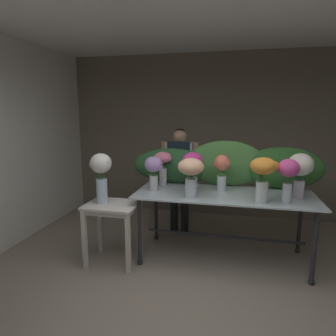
{
  "coord_description": "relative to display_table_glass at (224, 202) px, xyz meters",
  "views": [
    {
      "loc": [
        0.39,
        -2.13,
        1.86
      ],
      "look_at": [
        -0.38,
        1.23,
        1.21
      ],
      "focal_mm": 31.75,
      "sensor_mm": 36.0,
      "label": 1
    }
  ],
  "objects": [
    {
      "name": "vase_white_roses_tall",
      "position": [
        -1.44,
        -0.4,
        0.39
      ],
      "size": [
        0.28,
        0.26,
        0.61
      ],
      "color": "silver",
      "rests_on": "side_table_white"
    },
    {
      "name": "vase_coral_tulips",
      "position": [
        -0.04,
        0.06,
        0.4
      ],
      "size": [
        0.21,
        0.19,
        0.46
      ],
      "color": "silver",
      "rests_on": "display_table_glass"
    },
    {
      "name": "foliage_backdrop",
      "position": [
        0.04,
        0.36,
        0.39
      ],
      "size": [
        2.52,
        0.3,
        0.61
      ],
      "color": "#28562D",
      "rests_on": "display_table_glass"
    },
    {
      "name": "wall_left",
      "position": [
        -2.94,
        0.14,
        0.68
      ],
      "size": [
        0.12,
        3.37,
        2.86
      ],
      "primitive_type": "cube",
      "color": "silver",
      "rests_on": "ground"
    },
    {
      "name": "florist",
      "position": [
        -0.7,
        0.75,
        0.24
      ],
      "size": [
        0.58,
        0.24,
        1.61
      ],
      "color": "#232328",
      "rests_on": "ground"
    },
    {
      "name": "vase_fuchsia_lilies",
      "position": [
        0.68,
        -0.28,
        0.44
      ],
      "size": [
        0.23,
        0.23,
        0.49
      ],
      "color": "silver",
      "rests_on": "display_table_glass"
    },
    {
      "name": "wall_back",
      "position": [
        -0.28,
        1.77,
        0.68
      ],
      "size": [
        5.33,
        0.12,
        2.86
      ],
      "primitive_type": "cube",
      "color": "#706656",
      "rests_on": "ground"
    },
    {
      "name": "vase_sunset_peonies",
      "position": [
        0.42,
        -0.33,
        0.45
      ],
      "size": [
        0.3,
        0.28,
        0.5
      ],
      "color": "silver",
      "rests_on": "display_table_glass"
    },
    {
      "name": "vase_magenta_snapdragons",
      "position": [
        -0.4,
        -0.01,
        0.44
      ],
      "size": [
        0.26,
        0.26,
        0.49
      ],
      "color": "silver",
      "rests_on": "display_table_glass"
    },
    {
      "name": "vase_peach_freesia",
      "position": [
        -0.37,
        -0.31,
        0.42
      ],
      "size": [
        0.3,
        0.3,
        0.46
      ],
      "color": "silver",
      "rests_on": "display_table_glass"
    },
    {
      "name": "ceiling_slab",
      "position": [
        -0.28,
        0.14,
        2.17
      ],
      "size": [
        5.45,
        3.37,
        0.12
      ],
      "primitive_type": "cube",
      "color": "silver",
      "rests_on": "wall_back"
    },
    {
      "name": "vase_ivory_hydrangea",
      "position": [
        0.84,
        -0.07,
        0.46
      ],
      "size": [
        0.27,
        0.27,
        0.53
      ],
      "color": "silver",
      "rests_on": "display_table_glass"
    },
    {
      "name": "display_table_glass",
      "position": [
        0.0,
        0.0,
        0.0
      ],
      "size": [
        2.16,
        0.97,
        0.88
      ],
      "color": "silver",
      "rests_on": "ground"
    },
    {
      "name": "ground_plane",
      "position": [
        -0.28,
        0.14,
        -0.76
      ],
      "size": [
        7.16,
        7.16,
        0.0
      ],
      "primitive_type": "plane",
      "color": "gray"
    },
    {
      "name": "vase_lilac_stock",
      "position": [
        -0.88,
        -0.09,
        0.4
      ],
      "size": [
        0.23,
        0.22,
        0.43
      ],
      "color": "silver",
      "rests_on": "display_table_glass"
    },
    {
      "name": "vase_rosy_ranunculus",
      "position": [
        -0.82,
        0.19,
        0.42
      ],
      "size": [
        0.25,
        0.24,
        0.46
      ],
      "color": "silver",
      "rests_on": "display_table_glass"
    },
    {
      "name": "side_table_white",
      "position": [
        -1.32,
        -0.4,
        -0.12
      ],
      "size": [
        0.63,
        0.5,
        0.76
      ],
      "color": "silver",
      "rests_on": "ground"
    }
  ]
}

